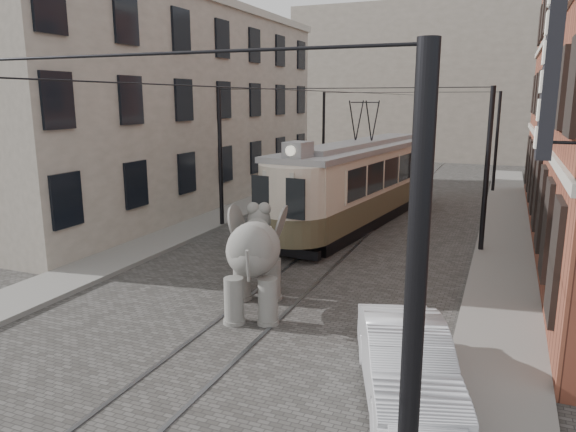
% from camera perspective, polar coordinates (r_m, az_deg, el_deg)
% --- Properties ---
extents(ground, '(120.00, 120.00, 0.00)m').
position_cam_1_polar(ground, '(16.36, 0.02, -7.49)').
color(ground, '#484642').
extents(tram_rails, '(1.54, 80.00, 0.02)m').
position_cam_1_polar(tram_rails, '(16.36, 0.02, -7.45)').
color(tram_rails, slate).
rests_on(tram_rails, ground).
extents(sidewalk_right, '(2.00, 60.00, 0.15)m').
position_cam_1_polar(sidewalk_right, '(15.27, 21.68, -9.58)').
color(sidewalk_right, slate).
rests_on(sidewalk_right, ground).
extents(sidewalk_left, '(2.00, 60.00, 0.15)m').
position_cam_1_polar(sidewalk_left, '(19.61, -17.91, -4.49)').
color(sidewalk_left, slate).
rests_on(sidewalk_left, ground).
extents(stucco_building, '(7.00, 24.00, 10.00)m').
position_cam_1_polar(stucco_building, '(29.51, -12.77, 10.97)').
color(stucco_building, gray).
rests_on(stucco_building, ground).
extents(distant_block, '(28.00, 10.00, 14.00)m').
position_cam_1_polar(distant_block, '(54.59, 16.52, 13.37)').
color(distant_block, gray).
rests_on(distant_block, ground).
extents(catenary, '(11.00, 30.20, 6.00)m').
position_cam_1_polar(catenary, '(20.33, 4.84, 5.09)').
color(catenary, black).
rests_on(catenary, ground).
extents(tram, '(4.60, 14.01, 5.46)m').
position_cam_1_polar(tram, '(24.49, 7.96, 5.61)').
color(tram, beige).
rests_on(tram, ground).
extents(elephant, '(3.74, 4.90, 2.66)m').
position_cam_1_polar(elephant, '(14.18, -3.66, -5.00)').
color(elephant, slate).
rests_on(elephant, ground).
extents(parked_car, '(2.88, 4.64, 1.44)m').
position_cam_1_polar(parked_car, '(10.63, 12.46, -14.98)').
color(parked_car, '#BDBCC2').
rests_on(parked_car, ground).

